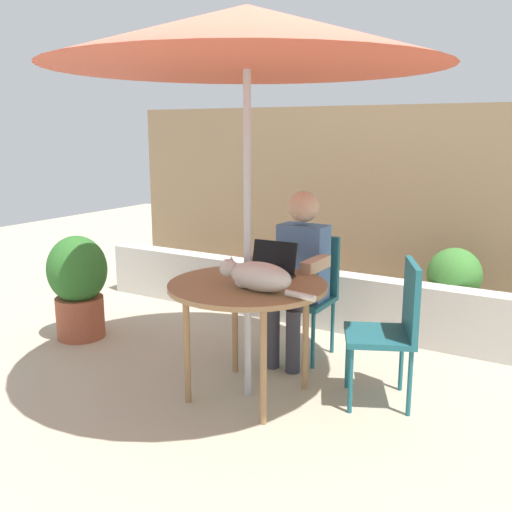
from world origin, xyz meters
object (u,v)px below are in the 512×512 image
object	(u,v)px
patio_table	(248,293)
patio_umbrella	(247,37)
person_seated	(299,267)
chair_empty	(394,322)
potted_plant_near_fence	(78,283)
chair_occupied	(308,286)
cat	(257,276)
potted_plant_by_chair	(453,289)
laptop	(271,266)

from	to	relation	value
patio_table	patio_umbrella	xyz separation A→B (m)	(0.00, 0.00, 1.47)
patio_table	person_seated	distance (m)	0.69
patio_table	chair_empty	xyz separation A→B (m)	(0.80, 0.37, -0.15)
chair_empty	potted_plant_near_fence	xyz separation A→B (m)	(-2.51, -0.17, -0.07)
chair_occupied	patio_table	bearing A→B (deg)	-90.00
patio_table	potted_plant_near_fence	distance (m)	1.73
chair_occupied	chair_empty	world-z (taller)	same
patio_table	potted_plant_near_fence	bearing A→B (deg)	173.34
patio_umbrella	patio_table	bearing A→B (deg)	0.00
patio_table	cat	world-z (taller)	cat
chair_empty	potted_plant_by_chair	size ratio (longest dim) A/B	1.21
patio_umbrella	potted_plant_near_fence	size ratio (longest dim) A/B	2.79
laptop	chair_occupied	bearing A→B (deg)	93.08
chair_occupied	laptop	xyz separation A→B (m)	(0.03, -0.62, 0.28)
cat	potted_plant_near_fence	xyz separation A→B (m)	(-1.83, 0.31, -0.37)
patio_table	person_seated	xyz separation A→B (m)	(-0.00, 0.69, 0.02)
person_seated	patio_umbrella	bearing A→B (deg)	-90.00
patio_umbrella	potted_plant_near_fence	world-z (taller)	patio_umbrella
patio_table	chair_occupied	distance (m)	0.86
patio_table	potted_plant_near_fence	xyz separation A→B (m)	(-1.71, 0.20, -0.22)
chair_empty	potted_plant_by_chair	world-z (taller)	chair_empty
cat	potted_plant_by_chair	distance (m)	2.03
chair_occupied	cat	world-z (taller)	cat
patio_table	laptop	world-z (taller)	laptop
patio_table	potted_plant_by_chair	size ratio (longest dim) A/B	1.33
patio_umbrella	laptop	world-z (taller)	patio_umbrella
cat	person_seated	bearing A→B (deg)	99.20
chair_empty	laptop	world-z (taller)	laptop
patio_table	patio_umbrella	world-z (taller)	patio_umbrella
patio_table	patio_umbrella	bearing A→B (deg)	0.00
person_seated	potted_plant_by_chair	distance (m)	1.39
chair_occupied	potted_plant_near_fence	xyz separation A→B (m)	(-1.71, -0.65, -0.07)
patio_table	person_seated	bearing A→B (deg)	90.00
person_seated	cat	xyz separation A→B (m)	(0.13, -0.80, 0.13)
person_seated	patio_table	bearing A→B (deg)	-90.00
patio_umbrella	person_seated	world-z (taller)	patio_umbrella
patio_table	cat	size ratio (longest dim) A/B	1.49
patio_umbrella	laptop	bearing A→B (deg)	81.53
patio_table	laptop	distance (m)	0.26
chair_occupied	potted_plant_by_chair	bearing A→B (deg)	46.50
person_seated	cat	distance (m)	0.82
chair_empty	laptop	size ratio (longest dim) A/B	2.82
laptop	potted_plant_by_chair	bearing A→B (deg)	61.67
patio_table	person_seated	world-z (taller)	person_seated
patio_umbrella	laptop	distance (m)	1.37
chair_occupied	person_seated	world-z (taller)	person_seated
cat	chair_empty	bearing A→B (deg)	35.49
chair_empty	cat	distance (m)	0.88
chair_occupied	potted_plant_by_chair	xyz separation A→B (m)	(0.85, 0.90, -0.12)
potted_plant_near_fence	patio_umbrella	bearing A→B (deg)	-6.66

